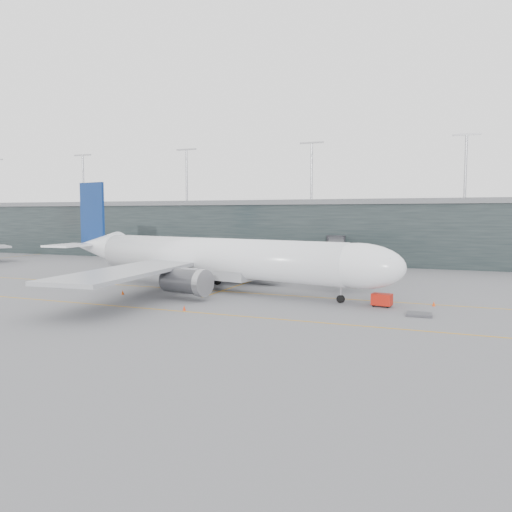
% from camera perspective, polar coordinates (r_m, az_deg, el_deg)
% --- Properties ---
extents(ground, '(320.00, 320.00, 0.00)m').
position_cam_1_polar(ground, '(82.39, -6.01, -3.43)').
color(ground, slate).
rests_on(ground, ground).
extents(taxiline_a, '(160.00, 0.25, 0.02)m').
position_cam_1_polar(taxiline_a, '(78.91, -7.35, -3.81)').
color(taxiline_a, '#C08312').
rests_on(taxiline_a, ground).
extents(taxiline_b, '(160.00, 0.25, 0.02)m').
position_cam_1_polar(taxiline_b, '(65.56, -14.15, -5.68)').
color(taxiline_b, '#C08312').
rests_on(taxiline_b, ground).
extents(taxiline_lead_main, '(0.25, 60.00, 0.02)m').
position_cam_1_polar(taxiline_lead_main, '(98.62, 1.97, -2.04)').
color(taxiline_lead_main, '#C08312').
rests_on(taxiline_lead_main, ground).
extents(terminal, '(240.00, 36.00, 29.00)m').
position_cam_1_polar(terminal, '(135.69, 5.37, 3.04)').
color(terminal, black).
rests_on(terminal, ground).
extents(main_aircraft, '(62.43, 57.79, 17.61)m').
position_cam_1_polar(main_aircraft, '(78.00, -4.99, -0.23)').
color(main_aircraft, white).
rests_on(main_aircraft, ground).
extents(jet_bridge, '(13.18, 44.97, 6.92)m').
position_cam_1_polar(jet_bridge, '(100.02, 9.90, 0.96)').
color(jet_bridge, '#29282D').
rests_on(jet_bridge, ground).
extents(gse_cart, '(2.66, 1.90, 1.68)m').
position_cam_1_polar(gse_cart, '(65.73, 14.19, -4.84)').
color(gse_cart, '#B2180C').
rests_on(gse_cart, ground).
extents(baggage_dolly, '(2.90, 2.35, 0.28)m').
position_cam_1_polar(baggage_dolly, '(61.30, 18.14, -6.35)').
color(baggage_dolly, '#3B3B40').
rests_on(baggage_dolly, ground).
extents(uld_a, '(2.59, 2.30, 1.97)m').
position_cam_1_polar(uld_a, '(93.51, -5.37, -1.80)').
color(uld_a, '#3A3B3F').
rests_on(uld_a, ground).
extents(uld_b, '(2.51, 2.18, 1.97)m').
position_cam_1_polar(uld_b, '(93.55, -3.34, -1.79)').
color(uld_b, '#3A3B3F').
rests_on(uld_b, ground).
extents(uld_c, '(2.60, 2.25, 2.08)m').
position_cam_1_polar(uld_c, '(90.86, -2.14, -1.94)').
color(uld_c, '#3A3B3F').
rests_on(uld_c, ground).
extents(cone_nose, '(0.41, 0.41, 0.66)m').
position_cam_1_polar(cone_nose, '(68.09, 19.66, -5.15)').
color(cone_nose, '#E4410C').
rests_on(cone_nose, ground).
extents(cone_wing_stbd, '(0.40, 0.40, 0.64)m').
position_cam_1_polar(cone_wing_stbd, '(61.98, -8.21, -5.90)').
color(cone_wing_stbd, red).
rests_on(cone_wing_stbd, ground).
extents(cone_wing_port, '(0.47, 0.47, 0.76)m').
position_cam_1_polar(cone_wing_port, '(88.56, 1.86, -2.59)').
color(cone_wing_port, '#D5420B').
rests_on(cone_wing_port, ground).
extents(cone_tail, '(0.44, 0.44, 0.70)m').
position_cam_1_polar(cone_tail, '(75.83, -14.99, -4.02)').
color(cone_tail, '#D0460B').
rests_on(cone_tail, ground).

